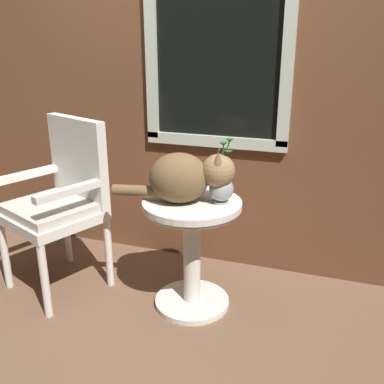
{
  "coord_description": "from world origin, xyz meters",
  "views": [
    {
      "loc": [
        0.88,
        -1.89,
        1.44
      ],
      "look_at": [
        0.19,
        0.12,
        0.68
      ],
      "focal_mm": 40.03,
      "sensor_mm": 36.0,
      "label": 1
    }
  ],
  "objects_px": {
    "wicker_side_table": "(192,236)",
    "cat": "(185,177)",
    "pewter_vase_with_ivy": "(222,185)",
    "wicker_chair": "(62,196)"
  },
  "relations": [
    {
      "from": "wicker_side_table",
      "to": "cat",
      "type": "height_order",
      "value": "cat"
    },
    {
      "from": "wicker_side_table",
      "to": "cat",
      "type": "bearing_deg",
      "value": -139.45
    },
    {
      "from": "cat",
      "to": "wicker_side_table",
      "type": "bearing_deg",
      "value": 40.55
    },
    {
      "from": "wicker_side_table",
      "to": "wicker_chair",
      "type": "bearing_deg",
      "value": -178.95
    },
    {
      "from": "wicker_chair",
      "to": "cat",
      "type": "xyz_separation_m",
      "value": [
        0.78,
        -0.01,
        0.2
      ]
    },
    {
      "from": "cat",
      "to": "pewter_vase_with_ivy",
      "type": "distance_m",
      "value": 0.19
    },
    {
      "from": "wicker_side_table",
      "to": "wicker_chair",
      "type": "xyz_separation_m",
      "value": [
        -0.81,
        -0.01,
        0.14
      ]
    },
    {
      "from": "wicker_chair",
      "to": "pewter_vase_with_ivy",
      "type": "relative_size",
      "value": 2.97
    },
    {
      "from": "cat",
      "to": "pewter_vase_with_ivy",
      "type": "height_order",
      "value": "pewter_vase_with_ivy"
    },
    {
      "from": "cat",
      "to": "pewter_vase_with_ivy",
      "type": "relative_size",
      "value": 1.87
    }
  ]
}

